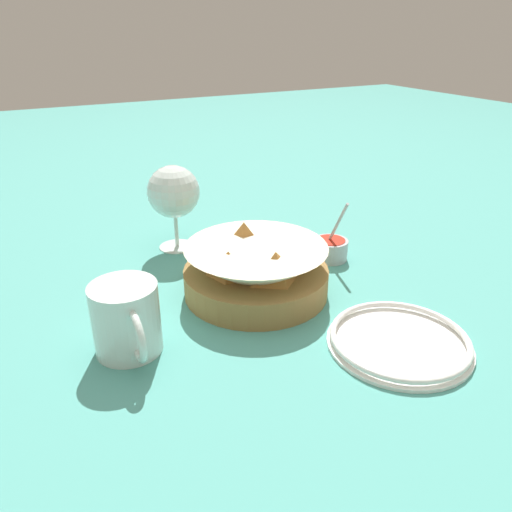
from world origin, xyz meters
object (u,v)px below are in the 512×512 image
at_px(sauce_cup, 330,248).
at_px(beer_mug, 127,321).
at_px(wine_glass, 174,194).
at_px(side_plate, 399,341).
at_px(food_basket, 256,271).

height_order(sauce_cup, beer_mug, sauce_cup).
bearing_deg(wine_glass, side_plate, 19.00).
bearing_deg(wine_glass, sauce_cup, 51.68).
xyz_separation_m(sauce_cup, beer_mug, (0.10, -0.37, 0.02)).
xyz_separation_m(food_basket, beer_mug, (0.06, -0.21, 0.01)).
bearing_deg(sauce_cup, wine_glass, -128.32).
relative_size(sauce_cup, beer_mug, 0.95).
distance_m(food_basket, beer_mug, 0.21).
distance_m(food_basket, wine_glass, 0.23).
relative_size(food_basket, sauce_cup, 1.91).
xyz_separation_m(sauce_cup, wine_glass, (-0.17, -0.21, 0.08)).
height_order(sauce_cup, side_plate, sauce_cup).
xyz_separation_m(sauce_cup, side_plate, (0.25, -0.07, -0.01)).
bearing_deg(beer_mug, sauce_cup, 104.90).
relative_size(food_basket, side_plate, 1.18).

